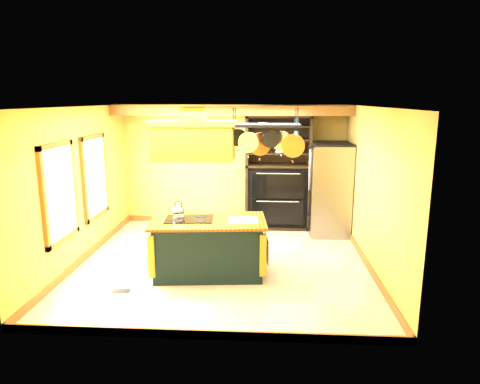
# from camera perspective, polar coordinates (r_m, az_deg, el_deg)

# --- Properties ---
(floor) EXTENTS (5.00, 5.00, 0.00)m
(floor) POSITION_cam_1_polar(r_m,az_deg,el_deg) (7.67, -2.21, -9.31)
(floor) COLOR beige
(floor) RESTS_ON ground
(ceiling) EXTENTS (5.00, 5.00, 0.00)m
(ceiling) POSITION_cam_1_polar(r_m,az_deg,el_deg) (7.13, -2.39, 11.30)
(ceiling) COLOR white
(ceiling) RESTS_ON wall_back
(wall_back) EXTENTS (5.00, 0.02, 2.70)m
(wall_back) POSITION_cam_1_polar(r_m,az_deg,el_deg) (9.73, -0.84, 3.61)
(wall_back) COLOR gold
(wall_back) RESTS_ON floor
(wall_front) EXTENTS (5.00, 0.02, 2.70)m
(wall_front) POSITION_cam_1_polar(r_m,az_deg,el_deg) (4.88, -5.22, -5.36)
(wall_front) COLOR gold
(wall_front) RESTS_ON floor
(wall_left) EXTENTS (0.02, 5.00, 2.70)m
(wall_left) POSITION_cam_1_polar(r_m,az_deg,el_deg) (7.93, -20.59, 0.80)
(wall_left) COLOR gold
(wall_left) RESTS_ON floor
(wall_right) EXTENTS (0.02, 5.00, 2.70)m
(wall_right) POSITION_cam_1_polar(r_m,az_deg,el_deg) (7.46, 17.18, 0.35)
(wall_right) COLOR gold
(wall_right) RESTS_ON floor
(ceiling_beam) EXTENTS (5.00, 0.15, 0.20)m
(ceiling_beam) POSITION_cam_1_polar(r_m,az_deg,el_deg) (8.83, -1.26, 10.79)
(ceiling_beam) COLOR olive
(ceiling_beam) RESTS_ON ceiling
(window_near) EXTENTS (0.06, 1.06, 1.56)m
(window_near) POSITION_cam_1_polar(r_m,az_deg,el_deg) (7.20, -22.90, -0.10)
(window_near) COLOR olive
(window_near) RESTS_ON wall_left
(window_far) EXTENTS (0.06, 1.06, 1.56)m
(window_far) POSITION_cam_1_polar(r_m,az_deg,el_deg) (8.45, -18.77, 1.95)
(window_far) COLOR olive
(window_far) RESTS_ON wall_left
(kitchen_island) EXTENTS (1.93, 1.19, 1.11)m
(kitchen_island) POSITION_cam_1_polar(r_m,az_deg,el_deg) (7.05, -4.22, -7.26)
(kitchen_island) COLOR black
(kitchen_island) RESTS_ON floor
(range_hood) EXTENTS (1.31, 0.74, 0.80)m
(range_hood) POSITION_cam_1_polar(r_m,az_deg,el_deg) (6.70, -6.15, 7.14)
(range_hood) COLOR #B7872D
(range_hood) RESTS_ON ceiling
(pot_rack) EXTENTS (1.16, 0.53, 0.75)m
(pot_rack) POSITION_cam_1_polar(r_m,az_deg,el_deg) (6.60, 3.51, 7.79)
(pot_rack) COLOR black
(pot_rack) RESTS_ON ceiling
(refrigerator) EXTENTS (0.82, 0.97, 1.90)m
(refrigerator) POSITION_cam_1_polar(r_m,az_deg,el_deg) (9.22, 11.79, 0.17)
(refrigerator) COLOR gray
(refrigerator) RESTS_ON floor
(hutch) EXTENTS (1.41, 0.64, 2.49)m
(hutch) POSITION_cam_1_polar(r_m,az_deg,el_deg) (9.52, 5.02, 0.89)
(hutch) COLOR black
(hutch) RESTS_ON floor
(floor_register) EXTENTS (0.29, 0.13, 0.01)m
(floor_register) POSITION_cam_1_polar(r_m,az_deg,el_deg) (6.83, -15.61, -12.57)
(floor_register) COLOR black
(floor_register) RESTS_ON floor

